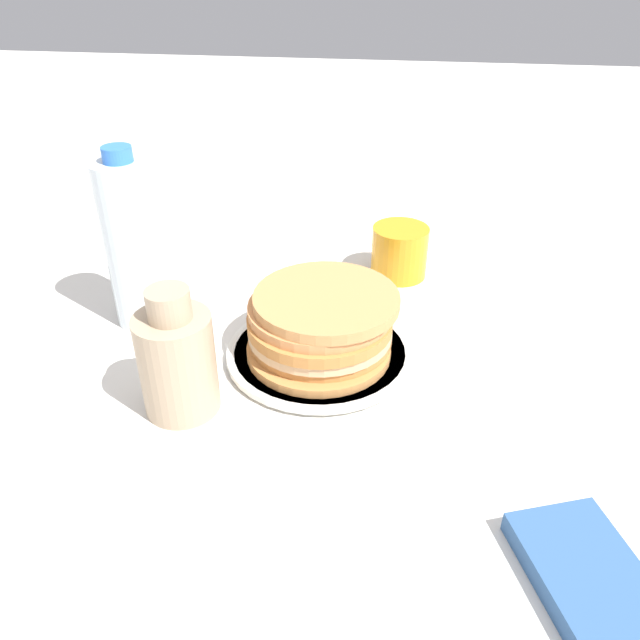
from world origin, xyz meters
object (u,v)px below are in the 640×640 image
juice_glass (399,252)px  pancake_stack (323,323)px  plate (320,353)px  water_bottle_near (133,244)px  cream_jug (177,360)px

juice_glass → pancake_stack: bearing=159.7°
pancake_stack → juice_glass: size_ratio=2.27×
plate → water_bottle_near: 0.27m
plate → water_bottle_near: water_bottle_near is taller
juice_glass → water_bottle_near: water_bottle_near is taller
water_bottle_near → pancake_stack: bearing=-101.9°
cream_jug → water_bottle_near: 0.20m
plate → cream_jug: (-0.11, 0.14, 0.06)m
pancake_stack → juice_glass: pancake_stack is taller
water_bottle_near → plate: bearing=-102.7°
plate → juice_glass: 0.25m
plate → water_bottle_near: bearing=77.3°
pancake_stack → cream_jug: cream_jug is taller
plate → water_bottle_near: (0.05, 0.24, 0.10)m
plate → juice_glass: bearing=-20.8°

